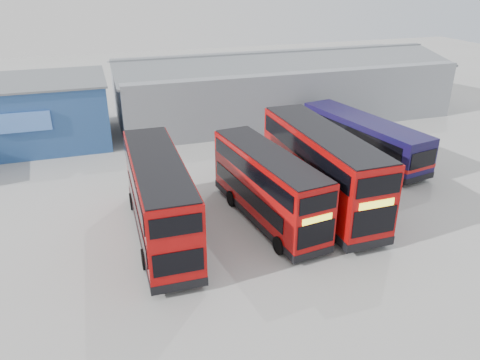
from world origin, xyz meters
TOP-DOWN VIEW (x-y plane):
  - ground_plane at (0.00, 0.00)m, footprint 120.00×120.00m
  - office_block at (-14.00, 17.99)m, footprint 12.30×8.32m
  - maintenance_shed at (8.00, 20.00)m, footprint 30.50×12.00m
  - double_decker_left at (-6.40, 0.56)m, footprint 2.76×10.44m
  - double_decker_centre at (-0.49, 0.59)m, footprint 3.55×9.73m
  - double_decker_right at (3.01, 1.22)m, footprint 3.00×11.19m
  - single_decker_blue at (9.45, 7.15)m, footprint 4.63×11.46m

SIDE VIEW (x-z plane):
  - ground_plane at x=0.00m, z-range 0.00..0.00m
  - single_decker_blue at x=9.45m, z-range -0.01..3.03m
  - double_decker_centre at x=-0.49m, z-range -0.01..4.02m
  - double_decker_left at x=-6.40m, z-range -0.01..4.38m
  - double_decker_right at x=3.01m, z-range -0.01..4.69m
  - office_block at x=-14.00m, z-range 0.02..5.14m
  - maintenance_shed at x=8.00m, z-range -0.34..5.55m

